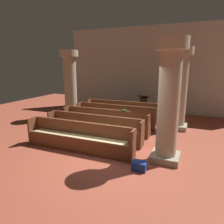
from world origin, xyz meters
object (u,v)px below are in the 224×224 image
at_px(pillar_far_side, 70,83).
at_px(hymn_book, 124,110).
at_px(lectern, 143,108).
at_px(pew_row_0, 122,110).
at_px(pew_row_2, 105,120).
at_px(pew_row_4, 78,136).
at_px(pew_row_3, 93,127).
at_px(kneeler_box_blue, 139,166).
at_px(pillar_aisle_rear, 169,100).
at_px(pew_row_1, 114,115).
at_px(pillar_aisle_side, 179,88).

distance_m(pillar_far_side, hymn_book, 3.48).
bearing_deg(lectern, pillar_far_side, -156.00).
height_order(pew_row_0, pew_row_2, same).
distance_m(pillar_far_side, lectern, 3.76).
distance_m(pew_row_0, pew_row_2, 1.92).
bearing_deg(lectern, pew_row_4, -99.23).
xyz_separation_m(pew_row_3, hymn_book, (0.70, 1.15, 0.41)).
bearing_deg(kneeler_box_blue, lectern, 103.30).
bearing_deg(pillar_aisle_rear, kneeler_box_blue, -122.53).
bearing_deg(kneeler_box_blue, pew_row_1, 121.22).
bearing_deg(pillar_aisle_rear, pew_row_4, -172.10).
relative_size(pew_row_0, pew_row_1, 1.00).
bearing_deg(pillar_aisle_rear, pew_row_2, 148.08).
xyz_separation_m(pillar_far_side, lectern, (3.25, 1.45, -1.21)).
xyz_separation_m(pillar_aisle_side, pillar_aisle_rear, (-0.00, -3.07, -0.00)).
height_order(pew_row_0, pew_row_4, same).
height_order(pew_row_4, hymn_book, hymn_book).
xyz_separation_m(pew_row_2, pillar_far_side, (-2.47, 1.42, 1.20)).
bearing_deg(pillar_aisle_side, pillar_aisle_rear, -90.00).
relative_size(pew_row_1, lectern, 3.21).
bearing_deg(pillar_aisle_rear, lectern, 111.45).
xyz_separation_m(pew_row_0, pew_row_1, (0.00, -0.96, 0.00)).
height_order(pillar_aisle_rear, kneeler_box_blue, pillar_aisle_rear).
relative_size(pillar_aisle_side, lectern, 2.95).
bearing_deg(pew_row_1, pillar_aisle_rear, -45.10).
bearing_deg(pew_row_1, pew_row_2, -90.00).
height_order(pew_row_2, kneeler_box_blue, pew_row_2).
distance_m(pew_row_2, pew_row_4, 1.92).
distance_m(pillar_far_side, kneeler_box_blue, 6.07).
height_order(pew_row_1, lectern, lectern).
bearing_deg(pew_row_0, pew_row_1, -90.00).
height_order(pew_row_0, lectern, lectern).
xyz_separation_m(pew_row_0, pillar_aisle_side, (2.52, -0.42, 1.20)).
xyz_separation_m(pew_row_3, kneeler_box_blue, (2.01, -1.40, -0.35)).
distance_m(pew_row_1, kneeler_box_blue, 3.90).
relative_size(pew_row_4, hymn_book, 19.13).
xyz_separation_m(pew_row_2, pew_row_4, (0.00, -1.92, 0.00)).
xyz_separation_m(pew_row_0, lectern, (0.78, 0.95, -0.01)).
xyz_separation_m(pew_row_0, pillar_aisle_rear, (2.52, -3.49, 1.20)).
relative_size(pillar_aisle_rear, lectern, 2.95).
bearing_deg(pew_row_1, pillar_aisle_side, 12.08).
height_order(lectern, hymn_book, lectern).
height_order(pew_row_3, kneeler_box_blue, pew_row_3).
xyz_separation_m(pew_row_0, hymn_book, (0.70, -1.73, 0.41)).
height_order(pew_row_1, hymn_book, hymn_book).
distance_m(pew_row_2, pillar_aisle_rear, 3.20).
xyz_separation_m(pillar_aisle_rear, kneeler_box_blue, (-0.51, -0.79, -1.55)).
height_order(pew_row_3, pew_row_4, same).
xyz_separation_m(pew_row_1, pew_row_2, (0.00, -0.96, 0.00)).
relative_size(pew_row_1, pew_row_4, 1.00).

